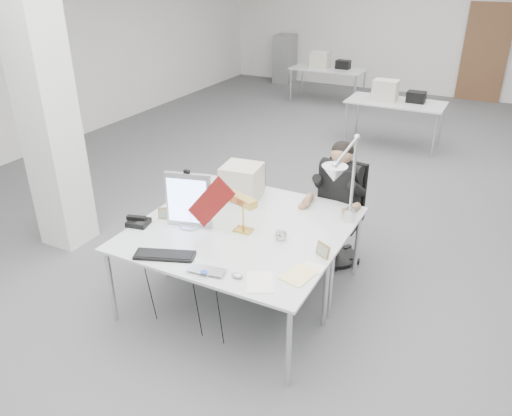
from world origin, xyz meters
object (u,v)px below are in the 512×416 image
at_px(seated_person, 340,184).
at_px(bankers_lamp, 243,214).
at_px(office_chair, 339,210).
at_px(desk_phone, 139,222).
at_px(desk_main, 216,251).
at_px(architect_lamp, 345,183).
at_px(beige_monitor, 242,182).
at_px(monitor, 189,200).
at_px(laptop, 204,274).

height_order(seated_person, bankers_lamp, seated_person).
bearing_deg(office_chair, desk_phone, -126.17).
bearing_deg(seated_person, desk_main, -102.99).
distance_m(office_chair, bankers_lamp, 1.26).
bearing_deg(desk_main, architect_lamp, 42.56).
bearing_deg(seated_person, beige_monitor, -143.89).
bearing_deg(monitor, office_chair, 36.29).
height_order(office_chair, seated_person, seated_person).
xyz_separation_m(seated_person, monitor, (-0.99, -1.19, 0.11)).
height_order(seated_person, monitor, seated_person).
xyz_separation_m(desk_main, bankers_lamp, (0.05, 0.39, 0.18)).
relative_size(monitor, architect_lamp, 0.53).
height_order(monitor, desk_phone, monitor).
distance_m(beige_monitor, architect_lamp, 1.18).
distance_m(desk_main, seated_person, 1.56).
bearing_deg(architect_lamp, bankers_lamp, -175.90).
bearing_deg(desk_phone, bankers_lamp, 8.18).
bearing_deg(office_chair, bankers_lamp, -106.78).
xyz_separation_m(laptop, beige_monitor, (-0.41, 1.34, 0.16)).
bearing_deg(beige_monitor, seated_person, 20.51).
height_order(bankers_lamp, beige_monitor, same).
bearing_deg(laptop, monitor, 122.51).
xyz_separation_m(seated_person, bankers_lamp, (-0.52, -1.05, 0.03)).
xyz_separation_m(beige_monitor, architect_lamp, (1.11, -0.24, 0.30)).
bearing_deg(desk_main, desk_phone, 176.20).
height_order(monitor, beige_monitor, monitor).
bearing_deg(seated_person, architect_lamp, -61.52).
relative_size(monitor, laptop, 1.72).
bearing_deg(seated_person, desk_phone, -127.19).
bearing_deg(bankers_lamp, office_chair, 85.28).
relative_size(seated_person, desk_phone, 4.86).
distance_m(laptop, bankers_lamp, 0.76).
relative_size(office_chair, monitor, 2.32).
height_order(bankers_lamp, architect_lamp, architect_lamp).
bearing_deg(laptop, bankers_lamp, 86.10).
height_order(office_chair, laptop, office_chair).
relative_size(seated_person, monitor, 1.76).
bearing_deg(beige_monitor, architect_lamp, -19.31).
xyz_separation_m(office_chair, desk_phone, (-1.42, -1.44, 0.19)).
xyz_separation_m(desk_main, desk_phone, (-0.85, 0.06, 0.04)).
xyz_separation_m(monitor, desk_phone, (-0.42, -0.20, -0.23)).
distance_m(monitor, bankers_lamp, 0.50).
height_order(laptop, beige_monitor, beige_monitor).
distance_m(laptop, beige_monitor, 1.41).
height_order(seated_person, architect_lamp, architect_lamp).
bearing_deg(bankers_lamp, laptop, -64.59).
relative_size(desk_main, laptop, 6.07).
bearing_deg(architect_lamp, monitor, -179.33).
distance_m(seated_person, desk_phone, 1.98).
height_order(bankers_lamp, desk_phone, bankers_lamp).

